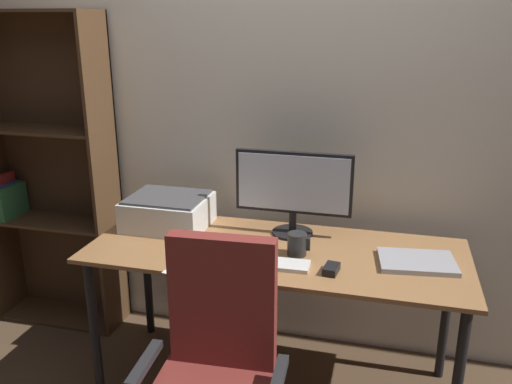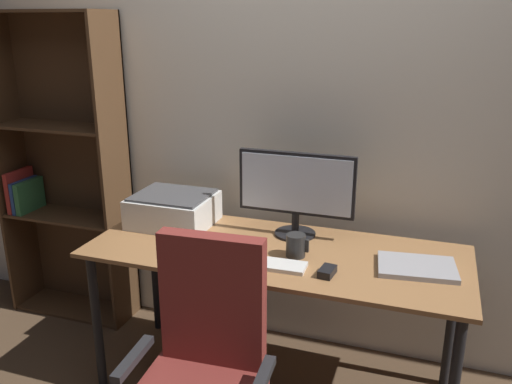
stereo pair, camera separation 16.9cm
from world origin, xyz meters
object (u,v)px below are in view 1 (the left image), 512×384
Objects in this scene: desk at (275,265)px; bookshelf at (49,176)px; printer at (168,211)px; laptop at (417,261)px; keyboard at (276,264)px; monitor at (293,187)px; mouse at (331,269)px; coffee_mug at (297,244)px.

bookshelf is (-1.42, 0.34, 0.23)m from desk.
laptop is at bearing -6.53° from printer.
keyboard is at bearing -170.63° from laptop.
monitor is at bearing 5.25° from printer.
desk is 0.63m from laptop.
bookshelf is (-1.45, 0.51, 0.14)m from keyboard.
desk is at bearing -13.67° from bookshelf.
desk is at bearing -101.21° from monitor.
monitor is 0.50m from mouse.
coffee_mug is 0.32× the size of laptop.
printer is (-1.21, 0.14, 0.07)m from laptop.
desk is at bearing 155.21° from mouse.
bookshelf is (-1.45, 0.14, -0.09)m from monitor.
keyboard is at bearing -26.43° from printer.
printer is at bearing 167.43° from mouse.
bookshelf reaches higher than keyboard.
bookshelf reaches higher than desk.
coffee_mug is 0.52m from laptop.
printer is at bearing -13.80° from bookshelf.
laptop is at bearing 34.50° from mouse.
laptop reaches higher than keyboard.
monitor is at bearing 88.05° from keyboard.
mouse is 0.93m from printer.
printer is at bearing 166.35° from laptop.
keyboard is 0.16× the size of bookshelf.
monitor is at bearing -5.67° from bookshelf.
laptop is 0.18× the size of bookshelf.
monitor is 0.44m from keyboard.
laptop is at bearing 14.80° from keyboard.
printer is (-0.63, -0.06, -0.16)m from monitor.
desk is 5.96× the size of keyboard.
laptop is 0.80× the size of printer.
keyboard is 0.16m from coffee_mug.
monitor is 1.41× the size of printer.
coffee_mug is (0.07, -0.24, -0.19)m from monitor.
desk is at bearing 173.14° from laptop.
desk is 0.63m from printer.
printer is (-0.70, 0.18, 0.03)m from coffee_mug.
desk is 4.32× the size of printer.
bookshelf is at bearing 166.33° from desk.
monitor reaches higher than printer.
keyboard reaches higher than desk.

